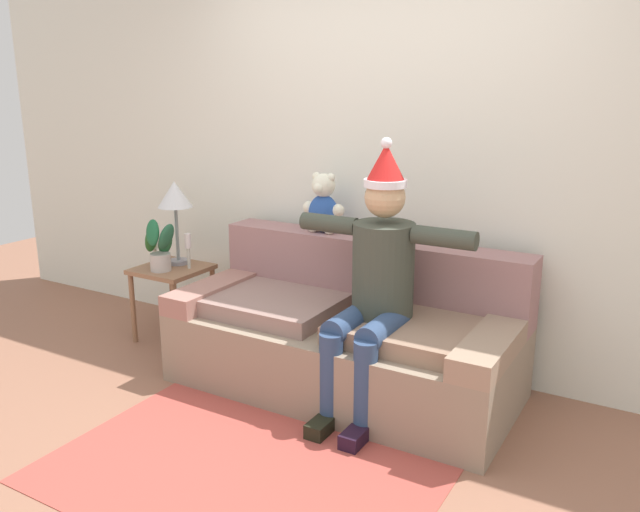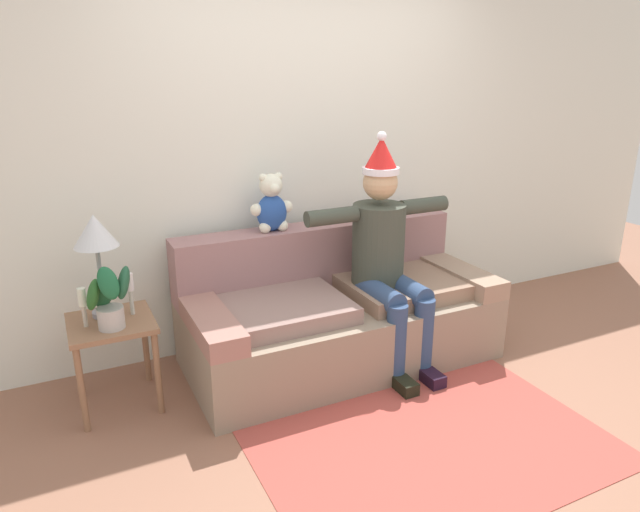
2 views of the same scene
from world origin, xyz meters
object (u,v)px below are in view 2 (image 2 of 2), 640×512
potted_plant (109,299)px  candle_tall (83,302)px  table_lamp (95,236)px  candle_short (130,288)px  person_seated (386,252)px  teddy_bear (272,205)px  side_table (112,336)px  couch (337,312)px

potted_plant → candle_tall: size_ratio=1.71×
table_lamp → candle_short: bearing=-19.7°
candle_short → table_lamp: bearing=160.3°
table_lamp → candle_short: 0.34m
person_seated → teddy_bear: 0.79m
side_table → potted_plant: 0.28m
side_table → table_lamp: (-0.01, 0.09, 0.56)m
side_table → candle_tall: size_ratio=2.38×
side_table → candle_short: candle_short is taller
couch → person_seated: person_seated is taller
couch → table_lamp: size_ratio=3.40×
potted_plant → side_table: bearing=89.3°
person_seated → candle_tall: size_ratio=6.74×
couch → potted_plant: (-1.41, -0.07, 0.38)m
person_seated → teddy_bear: (-0.59, 0.46, 0.27)m
candle_tall → potted_plant: bearing=-32.9°
person_seated → teddy_bear: size_ratio=3.93×
couch → table_lamp: (-1.42, 0.12, 0.67)m
table_lamp → potted_plant: bearing=-85.9°
teddy_bear → person_seated: bearing=-37.7°
person_seated → potted_plant: (-1.67, 0.10, -0.06)m
candle_short → teddy_bear: bearing=12.7°
potted_plant → candle_tall: (-0.13, 0.08, -0.03)m
teddy_bear → table_lamp: (-1.09, -0.16, -0.03)m
side_table → candle_short: bearing=17.4°
couch → potted_plant: size_ratio=5.27×
person_seated → teddy_bear: bearing=142.3°
person_seated → side_table: (-1.67, 0.20, -0.32)m
couch → person_seated: bearing=-33.6°
teddy_bear → potted_plant: teddy_bear is taller
potted_plant → candle_short: potted_plant is taller
side_table → teddy_bear: bearing=13.3°
potted_plant → candle_tall: 0.15m
person_seated → potted_plant: bearing=176.5°
table_lamp → candle_tall: size_ratio=2.64×
teddy_bear → candle_tall: bearing=-167.1°
teddy_bear → candle_short: 1.03m
teddy_bear → table_lamp: size_ratio=0.65×
side_table → table_lamp: size_ratio=0.90×
person_seated → table_lamp: size_ratio=2.55×
table_lamp → potted_plant: (0.01, -0.19, -0.30)m
potted_plant → candle_short: 0.19m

